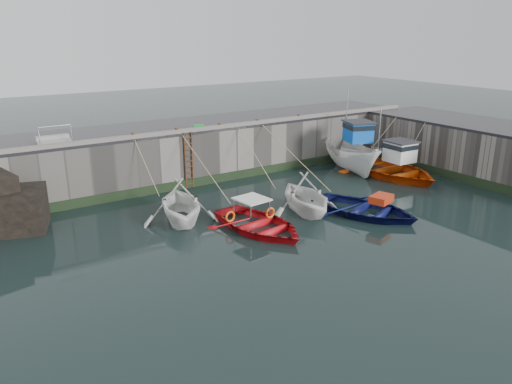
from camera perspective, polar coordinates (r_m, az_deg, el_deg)
ground at (r=21.92m, az=8.81°, el=-5.15°), size 120.00×120.00×0.00m
quay_back at (r=31.37m, az=-6.46°, el=4.89°), size 30.00×5.00×3.00m
quay_right at (r=33.86m, az=24.67°, el=4.32°), size 5.00×15.00×3.00m
road_back at (r=31.05m, az=-6.57°, el=7.73°), size 30.00×5.00×0.16m
road_right at (r=33.56m, az=25.02°, el=6.94°), size 5.00×15.00×0.16m
kerb_back at (r=28.98m, az=-4.45°, el=7.42°), size 30.00×0.30×0.20m
algae_back at (r=29.51m, az=-4.13°, el=1.61°), size 30.00×0.08×0.50m
algae_right at (r=32.07m, az=21.92°, el=1.67°), size 0.08×15.00×0.50m
ladder at (r=28.24m, az=-7.69°, el=3.57°), size 0.51×0.08×3.20m
boat_near_white at (r=23.80m, az=-8.57°, el=-3.25°), size 4.98×5.37×2.33m
boat_near_white_rope at (r=26.86m, az=-11.76°, el=-0.95°), size 0.04×3.30×3.10m
boat_near_blue at (r=22.48m, az=0.34°, el=-4.33°), size 4.21×5.47×1.05m
boat_near_blue_rope at (r=26.53m, az=-5.65°, el=-0.89°), size 0.04×5.64×3.10m
boat_near_blacktrim at (r=24.77m, az=5.62°, el=-2.27°), size 4.66×5.10×2.29m
boat_near_blacktrim_rope at (r=28.34m, az=-0.26°, el=0.44°), size 0.04×5.03×3.10m
boat_near_navy at (r=24.88m, az=12.30°, el=-2.52°), size 5.23×6.20×1.10m
boat_near_navy_rope at (r=28.83m, az=4.42°, el=0.69°), size 0.04×6.71×3.10m
boat_far_white at (r=32.38m, az=11.01°, el=4.17°), size 4.09×6.45×5.33m
boat_far_orange at (r=31.81m, az=15.21°, el=2.58°), size 4.99×6.82×4.38m
fish_crate at (r=28.77m, az=-6.56°, el=7.37°), size 0.69×0.57×0.28m
railing at (r=27.03m, az=-22.15°, el=5.61°), size 1.60×1.05×1.00m
bollard_a at (r=27.05m, az=-13.91°, el=6.29°), size 0.18×0.18×0.28m
bollard_b at (r=27.96m, az=-9.07°, el=6.95°), size 0.18×0.18×0.28m
bollard_c at (r=29.15m, az=-4.20°, el=7.57°), size 0.18×0.18×0.28m
bollard_d at (r=30.48m, az=0.11°, el=8.07°), size 0.18×0.18×0.28m
bollard_e at (r=32.33m, az=4.90°, el=8.58°), size 0.18×0.18×0.28m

